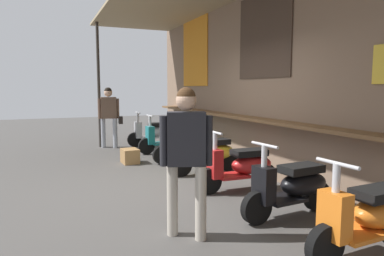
{
  "coord_description": "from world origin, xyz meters",
  "views": [
    {
      "loc": [
        5.17,
        -1.76,
        1.61
      ],
      "look_at": [
        -2.07,
        1.34,
        0.71
      ],
      "focal_mm": 32.22,
      "sensor_mm": 36.0,
      "label": 1
    }
  ],
  "objects_px": {
    "scooter_red": "(242,166)",
    "merchandise_crate": "(130,156)",
    "scooter_black": "(294,186)",
    "scooter_teal": "(168,137)",
    "scooter_silver": "(155,132)",
    "scooter_orange": "(370,216)",
    "scooter_green": "(187,145)",
    "scooter_yellow": "(209,153)",
    "shopper_with_handbag": "(109,111)",
    "shopper_browsing": "(186,147)"
  },
  "relations": [
    {
      "from": "scooter_red",
      "to": "merchandise_crate",
      "type": "relative_size",
      "value": 3.38
    },
    {
      "from": "merchandise_crate",
      "to": "scooter_black",
      "type": "bearing_deg",
      "value": 16.91
    },
    {
      "from": "scooter_teal",
      "to": "merchandise_crate",
      "type": "relative_size",
      "value": 3.38
    },
    {
      "from": "scooter_black",
      "to": "scooter_silver",
      "type": "bearing_deg",
      "value": -94.41
    },
    {
      "from": "scooter_black",
      "to": "scooter_orange",
      "type": "bearing_deg",
      "value": 85.59
    },
    {
      "from": "scooter_green",
      "to": "scooter_red",
      "type": "bearing_deg",
      "value": 89.27
    },
    {
      "from": "scooter_orange",
      "to": "merchandise_crate",
      "type": "xyz_separation_m",
      "value": [
        -5.02,
        -1.19,
        -0.23
      ]
    },
    {
      "from": "scooter_orange",
      "to": "scooter_yellow",
      "type": "bearing_deg",
      "value": -92.43
    },
    {
      "from": "scooter_yellow",
      "to": "shopper_with_handbag",
      "type": "relative_size",
      "value": 0.85
    },
    {
      "from": "scooter_green",
      "to": "shopper_with_handbag",
      "type": "xyz_separation_m",
      "value": [
        -2.52,
        -1.24,
        0.61
      ]
    },
    {
      "from": "scooter_silver",
      "to": "shopper_with_handbag",
      "type": "relative_size",
      "value": 0.85
    },
    {
      "from": "scooter_teal",
      "to": "scooter_black",
      "type": "relative_size",
      "value": 1.0
    },
    {
      "from": "scooter_teal",
      "to": "scooter_yellow",
      "type": "xyz_separation_m",
      "value": [
        2.34,
        -0.0,
        0.0
      ]
    },
    {
      "from": "scooter_black",
      "to": "shopper_with_handbag",
      "type": "bearing_deg",
      "value": -82.86
    },
    {
      "from": "scooter_silver",
      "to": "scooter_yellow",
      "type": "xyz_separation_m",
      "value": [
        3.51,
        -0.0,
        0.0
      ]
    },
    {
      "from": "scooter_teal",
      "to": "scooter_red",
      "type": "bearing_deg",
      "value": 89.11
    },
    {
      "from": "scooter_silver",
      "to": "merchandise_crate",
      "type": "height_order",
      "value": "scooter_silver"
    },
    {
      "from": "scooter_green",
      "to": "scooter_orange",
      "type": "relative_size",
      "value": 1.0
    },
    {
      "from": "scooter_silver",
      "to": "scooter_red",
      "type": "height_order",
      "value": "same"
    },
    {
      "from": "scooter_silver",
      "to": "merchandise_crate",
      "type": "bearing_deg",
      "value": 60.49
    },
    {
      "from": "scooter_green",
      "to": "scooter_black",
      "type": "distance_m",
      "value": 3.54
    },
    {
      "from": "shopper_with_handbag",
      "to": "shopper_browsing",
      "type": "relative_size",
      "value": 1.01
    },
    {
      "from": "scooter_black",
      "to": "scooter_orange",
      "type": "xyz_separation_m",
      "value": [
        1.11,
        0.0,
        0.0
      ]
    },
    {
      "from": "scooter_black",
      "to": "scooter_red",
      "type": "bearing_deg",
      "value": -94.42
    },
    {
      "from": "scooter_yellow",
      "to": "merchandise_crate",
      "type": "bearing_deg",
      "value": -53.28
    },
    {
      "from": "scooter_teal",
      "to": "scooter_orange",
      "type": "distance_m",
      "value": 5.88
    },
    {
      "from": "scooter_orange",
      "to": "scooter_teal",
      "type": "bearing_deg",
      "value": -92.43
    },
    {
      "from": "scooter_black",
      "to": "scooter_teal",
      "type": "bearing_deg",
      "value": -94.41
    },
    {
      "from": "scooter_silver",
      "to": "scooter_teal",
      "type": "height_order",
      "value": "same"
    },
    {
      "from": "scooter_green",
      "to": "merchandise_crate",
      "type": "relative_size",
      "value": 3.38
    },
    {
      "from": "merchandise_crate",
      "to": "scooter_silver",
      "type": "bearing_deg",
      "value": 149.68
    },
    {
      "from": "scooter_silver",
      "to": "scooter_orange",
      "type": "xyz_separation_m",
      "value": [
        7.05,
        -0.0,
        0.0
      ]
    },
    {
      "from": "scooter_red",
      "to": "merchandise_crate",
      "type": "height_order",
      "value": "scooter_red"
    },
    {
      "from": "scooter_green",
      "to": "scooter_orange",
      "type": "distance_m",
      "value": 4.65
    },
    {
      "from": "scooter_black",
      "to": "scooter_yellow",
      "type": "bearing_deg",
      "value": -94.41
    },
    {
      "from": "scooter_yellow",
      "to": "scooter_black",
      "type": "xyz_separation_m",
      "value": [
        2.42,
        -0.0,
        0.0
      ]
    },
    {
      "from": "scooter_green",
      "to": "scooter_red",
      "type": "distance_m",
      "value": 2.31
    },
    {
      "from": "scooter_red",
      "to": "scooter_black",
      "type": "distance_m",
      "value": 1.23
    },
    {
      "from": "scooter_teal",
      "to": "scooter_orange",
      "type": "height_order",
      "value": "same"
    },
    {
      "from": "scooter_teal",
      "to": "scooter_green",
      "type": "xyz_separation_m",
      "value": [
        1.23,
        0.0,
        0.0
      ]
    },
    {
      "from": "scooter_teal",
      "to": "scooter_red",
      "type": "xyz_separation_m",
      "value": [
        3.54,
        -0.0,
        0.0
      ]
    },
    {
      "from": "scooter_red",
      "to": "shopper_browsing",
      "type": "relative_size",
      "value": 0.86
    },
    {
      "from": "scooter_red",
      "to": "merchandise_crate",
      "type": "distance_m",
      "value": 2.94
    },
    {
      "from": "scooter_green",
      "to": "shopper_browsing",
      "type": "bearing_deg",
      "value": 66.8
    },
    {
      "from": "scooter_green",
      "to": "merchandise_crate",
      "type": "distance_m",
      "value": 1.26
    },
    {
      "from": "scooter_silver",
      "to": "scooter_red",
      "type": "distance_m",
      "value": 4.71
    },
    {
      "from": "scooter_silver",
      "to": "shopper_browsing",
      "type": "distance_m",
      "value": 6.2
    },
    {
      "from": "merchandise_crate",
      "to": "scooter_yellow",
      "type": "bearing_deg",
      "value": 38.73
    },
    {
      "from": "scooter_silver",
      "to": "scooter_green",
      "type": "xyz_separation_m",
      "value": [
        2.4,
        0.0,
        0.0
      ]
    },
    {
      "from": "scooter_teal",
      "to": "scooter_red",
      "type": "relative_size",
      "value": 1.0
    }
  ]
}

